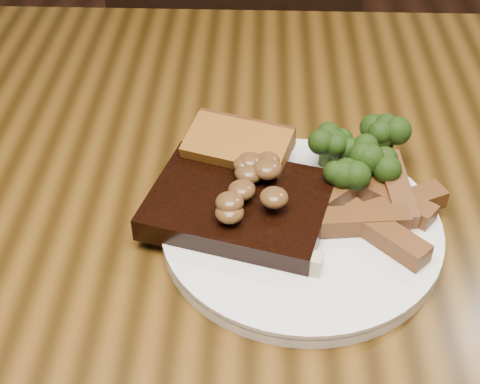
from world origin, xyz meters
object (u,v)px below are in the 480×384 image
object	(u,v)px
dining_table	(237,292)
chair_far	(241,103)
plate	(301,230)
garlic_bread	(238,162)
steak	(239,205)
potato_wedges	(374,227)

from	to	relation	value
dining_table	chair_far	bearing A→B (deg)	91.53
plate	garlic_bread	world-z (taller)	garlic_bread
steak	garlic_bread	size ratio (longest dim) A/B	1.61
steak	potato_wedges	size ratio (longest dim) A/B	1.45
dining_table	steak	world-z (taller)	steak
dining_table	garlic_bread	size ratio (longest dim) A/B	16.23
dining_table	steak	xyz separation A→B (m)	(0.00, 0.00, 0.12)
dining_table	chair_far	world-z (taller)	chair_far
dining_table	steak	size ratio (longest dim) A/B	10.08
chair_far	garlic_bread	size ratio (longest dim) A/B	8.62
chair_far	garlic_bread	xyz separation A→B (m)	(0.02, -0.58, 0.31)
plate	steak	size ratio (longest dim) A/B	1.60
dining_table	plate	world-z (taller)	plate
chair_far	potato_wedges	bearing A→B (deg)	107.37
dining_table	garlic_bread	distance (m)	0.13
chair_far	potato_wedges	world-z (taller)	chair_far
dining_table	chair_far	xyz separation A→B (m)	(-0.02, 0.64, -0.19)
dining_table	chair_far	size ratio (longest dim) A/B	1.88
dining_table	potato_wedges	xyz separation A→B (m)	(0.12, -0.02, 0.12)
chair_far	potato_wedges	size ratio (longest dim) A/B	7.77
dining_table	steak	bearing A→B (deg)	62.83
chair_far	garlic_bread	world-z (taller)	chair_far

